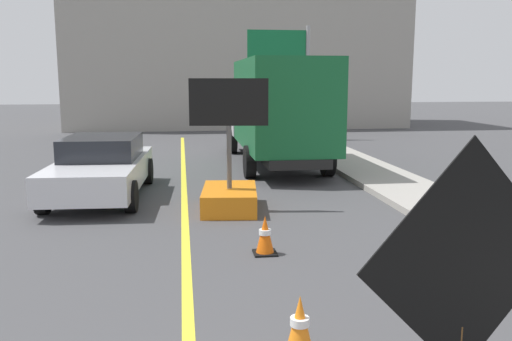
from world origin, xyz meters
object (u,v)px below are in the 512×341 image
at_px(pickup_car, 102,167).
at_px(traffic_cone_mid_lane, 265,235).
at_px(highway_guide_sign, 290,62).
at_px(traffic_cone_near_sign, 300,326).
at_px(roadwork_sign, 465,266).
at_px(arrow_board_trailer, 229,187).
at_px(box_truck, 276,109).

relative_size(pickup_car, traffic_cone_mid_lane, 7.73).
relative_size(highway_guide_sign, traffic_cone_mid_lane, 8.15).
distance_m(pickup_car, traffic_cone_near_sign, 8.30).
height_order(roadwork_sign, pickup_car, roadwork_sign).
bearing_deg(roadwork_sign, arrow_board_trailer, 96.40).
xyz_separation_m(box_truck, traffic_cone_near_sign, (-1.84, -11.80, -1.47)).
xyz_separation_m(pickup_car, traffic_cone_near_sign, (2.94, -7.76, -0.39)).
bearing_deg(arrow_board_trailer, traffic_cone_mid_lane, -84.44).
height_order(box_truck, highway_guide_sign, highway_guide_sign).
height_order(arrow_board_trailer, box_truck, box_truck).
xyz_separation_m(roadwork_sign, traffic_cone_near_sign, (-0.72, 1.65, -1.17)).
height_order(roadwork_sign, traffic_cone_mid_lane, roadwork_sign).
height_order(arrow_board_trailer, traffic_cone_mid_lane, arrow_board_trailer).
xyz_separation_m(box_truck, traffic_cone_mid_lane, (-1.69, -8.66, -1.47)).
distance_m(roadwork_sign, arrow_board_trailer, 7.85).
distance_m(arrow_board_trailer, highway_guide_sign, 13.71).
relative_size(arrow_board_trailer, box_truck, 0.34).
distance_m(roadwork_sign, box_truck, 13.50).
bearing_deg(box_truck, traffic_cone_near_sign, -98.84).
distance_m(roadwork_sign, traffic_cone_mid_lane, 4.96).
xyz_separation_m(box_truck, pickup_car, (-4.77, -4.04, -1.08)).
xyz_separation_m(pickup_car, traffic_cone_mid_lane, (3.08, -4.62, -0.40)).
bearing_deg(pickup_car, box_truck, 40.24).
xyz_separation_m(arrow_board_trailer, traffic_cone_mid_lane, (0.29, -2.96, -0.18)).
bearing_deg(highway_guide_sign, traffic_cone_near_sign, -101.12).
bearing_deg(highway_guide_sign, arrow_board_trailer, -106.76).
xyz_separation_m(roadwork_sign, pickup_car, (-3.66, 9.41, -0.78)).
height_order(box_truck, traffic_cone_mid_lane, box_truck).
relative_size(box_truck, pickup_car, 1.67).
bearing_deg(traffic_cone_near_sign, box_truck, 81.16).
relative_size(box_truck, highway_guide_sign, 1.58).
distance_m(roadwork_sign, traffic_cone_near_sign, 2.15).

